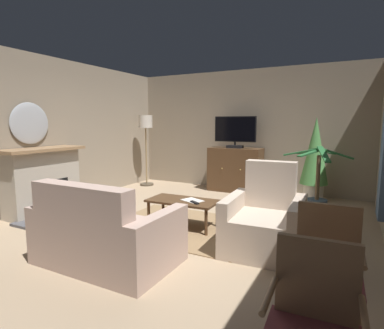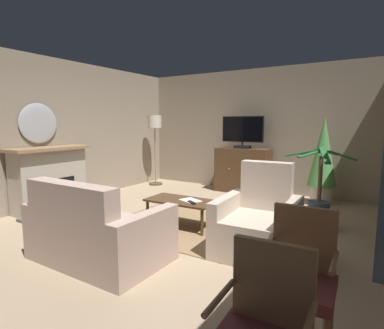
{
  "view_description": "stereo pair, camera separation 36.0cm",
  "coord_description": "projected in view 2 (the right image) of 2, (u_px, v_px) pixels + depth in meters",
  "views": [
    {
      "loc": [
        2.25,
        -3.82,
        1.53
      ],
      "look_at": [
        0.02,
        0.42,
        0.89
      ],
      "focal_mm": 29.09,
      "sensor_mm": 36.0,
      "label": 1
    },
    {
      "loc": [
        2.56,
        -3.64,
        1.53
      ],
      "look_at": [
        0.02,
        0.42,
        0.89
      ],
      "focal_mm": 29.09,
      "sensor_mm": 36.0,
      "label": 2
    }
  ],
  "objects": [
    {
      "name": "floor_lamp",
      "position": [
        155.0,
        130.0,
        7.57
      ],
      "size": [
        0.33,
        0.33,
        1.71
      ],
      "color": "#4C4233",
      "rests_on": "ground_plane"
    },
    {
      "name": "side_chair_mid_row",
      "position": [
        299.0,
        274.0,
        2.11
      ],
      "size": [
        0.49,
        0.46,
        0.95
      ],
      "color": "brown",
      "rests_on": "ground_plane"
    },
    {
      "name": "television",
      "position": [
        243.0,
        131.0,
        6.72
      ],
      "size": [
        0.94,
        0.2,
        0.69
      ],
      "color": "black",
      "rests_on": "tv_cabinet"
    },
    {
      "name": "fireplace",
      "position": [
        51.0,
        180.0,
        5.43
      ],
      "size": [
        0.9,
        1.42,
        1.11
      ],
      "color": "#4C4C51",
      "rests_on": "ground_plane"
    },
    {
      "name": "tv_cabinet",
      "position": [
        243.0,
        171.0,
        6.88
      ],
      "size": [
        1.17,
        0.53,
        0.97
      ],
      "color": "#352315",
      "rests_on": "ground_plane"
    },
    {
      "name": "ground_plane",
      "position": [
        176.0,
        228.0,
        4.61
      ],
      "size": [
        5.91,
        6.64,
        0.04
      ],
      "primitive_type": "cube",
      "color": "tan"
    },
    {
      "name": "wall_mirror_oval",
      "position": [
        38.0,
        123.0,
        5.43
      ],
      "size": [
        0.06,
        0.71,
        0.7
      ],
      "primitive_type": "ellipsoid",
      "color": "#B2B7BF"
    },
    {
      "name": "rug_central",
      "position": [
        181.0,
        226.0,
        4.63
      ],
      "size": [
        2.14,
        1.62,
        0.01
      ],
      "primitive_type": "cube",
      "color": "#8E704C",
      "rests_on": "ground_plane"
    },
    {
      "name": "sofa_floral",
      "position": [
        97.0,
        233.0,
        3.44
      ],
      "size": [
        1.49,
        0.93,
        0.93
      ],
      "color": "#BC9E8E",
      "rests_on": "ground_plane"
    },
    {
      "name": "wall_left",
      "position": [
        58.0,
        132.0,
        5.85
      ],
      "size": [
        0.1,
        6.64,
        2.7
      ],
      "primitive_type": "cube",
      "color": "gray",
      "rests_on": "ground_plane"
    },
    {
      "name": "wall_back",
      "position": [
        253.0,
        131.0,
        7.01
      ],
      "size": [
        5.91,
        0.1,
        2.7
      ],
      "primitive_type": "cube",
      "color": "gray",
      "rests_on": "ground_plane"
    },
    {
      "name": "armchair_in_far_corner",
      "position": [
        258.0,
        225.0,
        3.66
      ],
      "size": [
        0.93,
        0.96,
        1.05
      ],
      "color": "#C6B29E",
      "rests_on": "ground_plane"
    },
    {
      "name": "coffee_table",
      "position": [
        181.0,
        203.0,
        4.58
      ],
      "size": [
        1.04,
        0.55,
        0.41
      ],
      "color": "#4C331E",
      "rests_on": "ground_plane"
    },
    {
      "name": "folded_newspaper",
      "position": [
        190.0,
        200.0,
        4.52
      ],
      "size": [
        0.36,
        0.31,
        0.01
      ],
      "primitive_type": "cube",
      "rotation": [
        0.0,
        0.0,
        -0.37
      ],
      "color": "silver",
      "rests_on": "coffee_table"
    },
    {
      "name": "cat",
      "position": [
        102.0,
        216.0,
        4.84
      ],
      "size": [
        0.53,
        0.52,
        0.2
      ],
      "color": "beige",
      "rests_on": "ground_plane"
    },
    {
      "name": "tv_remote",
      "position": [
        192.0,
        202.0,
        4.37
      ],
      "size": [
        0.17,
        0.13,
        0.02
      ],
      "primitive_type": "cube",
      "rotation": [
        0.0,
        0.0,
        2.61
      ],
      "color": "black",
      "rests_on": "coffee_table"
    },
    {
      "name": "potted_plant_tall_palm_by_window",
      "position": [
        318.0,
        207.0,
        4.5
      ],
      "size": [
        0.96,
        0.89,
        1.19
      ],
      "color": "#3D4C5B",
      "rests_on": "ground_plane"
    },
    {
      "name": "potted_plant_small_fern_corner",
      "position": [
        323.0,
        157.0,
        5.78
      ],
      "size": [
        0.52,
        0.52,
        1.64
      ],
      "color": "beige",
      "rests_on": "ground_plane"
    }
  ]
}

